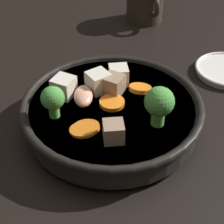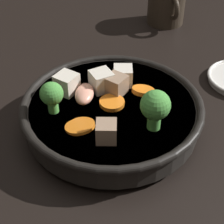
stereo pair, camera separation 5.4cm
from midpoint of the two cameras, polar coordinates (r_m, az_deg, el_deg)
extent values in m
plane|color=black|center=(0.58, -2.69, -2.55)|extent=(3.00, 3.00, 0.00)
cylinder|color=black|center=(0.57, -2.70, -2.17)|extent=(0.14, 0.14, 0.01)
cylinder|color=black|center=(0.56, -2.77, -0.40)|extent=(0.26, 0.26, 0.04)
torus|color=black|center=(0.55, -2.83, 1.06)|extent=(0.27, 0.27, 0.01)
cylinder|color=brown|center=(0.55, -2.80, 0.25)|extent=(0.24, 0.24, 0.02)
cylinder|color=orange|center=(0.57, 1.63, 3.51)|extent=(0.05, 0.05, 0.01)
cylinder|color=orange|center=(0.54, -2.82, 1.28)|extent=(0.05, 0.05, 0.01)
cylinder|color=orange|center=(0.51, -7.25, -2.65)|extent=(0.06, 0.06, 0.01)
cylinder|color=#59B84C|center=(0.51, 3.99, -0.88)|extent=(0.02, 0.02, 0.02)
sphere|color=#47933D|center=(0.49, 4.12, 1.48)|extent=(0.04, 0.04, 0.04)
cylinder|color=#59B84C|center=(0.53, -11.71, 0.12)|extent=(0.01, 0.01, 0.02)
sphere|color=#47933D|center=(0.52, -12.02, 1.97)|extent=(0.03, 0.03, 0.03)
cube|color=silver|center=(0.57, -4.84, 4.53)|extent=(0.04, 0.04, 0.03)
cube|color=#9E7F66|center=(0.56, -2.56, 4.11)|extent=(0.04, 0.04, 0.03)
cube|color=#9E7F66|center=(0.48, -2.98, -3.15)|extent=(0.03, 0.03, 0.03)
cube|color=silver|center=(0.58, -1.66, 5.53)|extent=(0.04, 0.04, 0.03)
cube|color=silver|center=(0.56, -10.09, 3.70)|extent=(0.04, 0.04, 0.03)
ellipsoid|color=#EA9E84|center=(0.55, -7.20, 2.34)|extent=(0.06, 0.04, 0.02)
cylinder|color=#33281E|center=(0.88, 3.23, 16.58)|extent=(0.08, 0.08, 0.09)
torus|color=#33281E|center=(0.84, 4.44, 15.84)|extent=(0.05, 0.01, 0.05)
camera|label=1|loc=(0.03, -92.79, -2.28)|focal=60.00mm
camera|label=2|loc=(0.03, 87.21, 2.28)|focal=60.00mm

